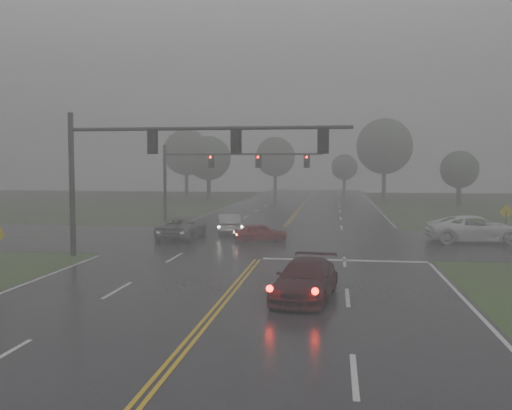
# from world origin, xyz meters

# --- Properties ---
(ground) EXTENTS (180.00, 180.00, 0.00)m
(ground) POSITION_xyz_m (0.00, 0.00, 0.00)
(ground) COLOR #2E491F
(ground) RESTS_ON ground
(main_road) EXTENTS (18.00, 160.00, 0.02)m
(main_road) POSITION_xyz_m (0.00, 20.00, 0.00)
(main_road) COLOR black
(main_road) RESTS_ON ground
(cross_street) EXTENTS (120.00, 14.00, 0.02)m
(cross_street) POSITION_xyz_m (0.00, 22.00, 0.00)
(cross_street) COLOR black
(cross_street) RESTS_ON ground
(stop_bar) EXTENTS (8.50, 0.50, 0.01)m
(stop_bar) POSITION_xyz_m (4.50, 14.40, 0.00)
(stop_bar) COLOR silver
(stop_bar) RESTS_ON ground
(sedan_maroon) EXTENTS (2.64, 5.13, 1.42)m
(sedan_maroon) POSITION_xyz_m (2.94, 5.67, 0.00)
(sedan_maroon) COLOR #330910
(sedan_maroon) RESTS_ON ground
(sedan_red) EXTENTS (3.72, 2.32, 1.18)m
(sedan_red) POSITION_xyz_m (-0.78, 21.09, 0.00)
(sedan_red) COLOR maroon
(sedan_red) RESTS_ON ground
(sedan_silver) EXTENTS (2.51, 4.61, 1.44)m
(sedan_silver) POSITION_xyz_m (-3.62, 25.07, 0.00)
(sedan_silver) COLOR #A3A6AB
(sedan_silver) RESTS_ON ground
(car_grey) EXTENTS (2.60, 5.33, 1.46)m
(car_grey) POSITION_xyz_m (-6.28, 22.08, 0.00)
(car_grey) COLOR #575A5E
(car_grey) RESTS_ON ground
(pickup_white) EXTENTS (6.34, 3.27, 1.71)m
(pickup_white) POSITION_xyz_m (12.96, 22.65, 0.00)
(pickup_white) COLOR white
(pickup_white) RESTS_ON ground
(signal_gantry_near) EXTENTS (15.22, 0.34, 7.80)m
(signal_gantry_near) POSITION_xyz_m (-5.45, 14.01, 5.51)
(signal_gantry_near) COLOR black
(signal_gantry_near) RESTS_ON ground
(signal_gantry_far) EXTENTS (13.32, 0.34, 6.66)m
(signal_gantry_far) POSITION_xyz_m (-6.00, 31.03, 4.73)
(signal_gantry_far) COLOR black
(signal_gantry_far) RESTS_ON ground
(sign_diamond_east) EXTENTS (0.98, 0.28, 2.41)m
(sign_diamond_east) POSITION_xyz_m (15.13, 23.92, 1.62)
(sign_diamond_east) COLOR black
(sign_diamond_east) RESTS_ON ground
(tree_nw_a) EXTENTS (6.12, 6.12, 8.99)m
(tree_nw_a) POSITION_xyz_m (-13.44, 62.01, 5.91)
(tree_nw_a) COLOR #362C23
(tree_nw_a) RESTS_ON ground
(tree_ne_a) EXTENTS (7.87, 7.87, 11.56)m
(tree_ne_a) POSITION_xyz_m (10.76, 66.88, 7.61)
(tree_ne_a) COLOR #362C23
(tree_ne_a) RESTS_ON ground
(tree_n_mid) EXTENTS (6.59, 6.59, 9.69)m
(tree_n_mid) POSITION_xyz_m (-6.03, 79.53, 6.37)
(tree_n_mid) COLOR #362C23
(tree_n_mid) RESTS_ON ground
(tree_e_near) EXTENTS (4.60, 4.60, 6.76)m
(tree_e_near) POSITION_xyz_m (18.94, 57.06, 4.43)
(tree_e_near) COLOR #362C23
(tree_e_near) RESTS_ON ground
(tree_nw_b) EXTENTS (7.19, 7.19, 10.56)m
(tree_nw_b) POSITION_xyz_m (-19.06, 71.19, 6.94)
(tree_nw_b) COLOR #362C23
(tree_nw_b) RESTS_ON ground
(tree_n_far) EXTENTS (4.75, 4.75, 6.98)m
(tree_n_far) POSITION_xyz_m (5.54, 89.48, 4.58)
(tree_n_far) COLOR #362C23
(tree_n_far) RESTS_ON ground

